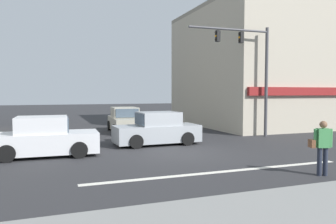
# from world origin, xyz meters

# --- Properties ---
(ground_plane) EXTENTS (120.00, 120.00, 0.00)m
(ground_plane) POSITION_xyz_m (0.00, 0.00, 0.00)
(ground_plane) COLOR #2B2B2D
(lane_marking_stripe) EXTENTS (9.00, 0.24, 0.01)m
(lane_marking_stripe) POSITION_xyz_m (0.00, -3.50, 0.00)
(lane_marking_stripe) COLOR silver
(lane_marking_stripe) RESTS_ON ground
(building_right_corner) EXTENTS (10.34, 11.75, 8.92)m
(building_right_corner) POSITION_xyz_m (10.54, 9.35, 4.46)
(building_right_corner) COLOR #B7AD99
(building_right_corner) RESTS_ON ground
(utility_pole_far_right) EXTENTS (1.40, 0.22, 8.35)m
(utility_pole_far_right) POSITION_xyz_m (7.11, 8.13, 4.33)
(utility_pole_far_right) COLOR brown
(utility_pole_far_right) RESTS_ON ground
(traffic_light_mast) EXTENTS (4.89, 0.28, 6.20)m
(traffic_light_mast) POSITION_xyz_m (5.57, 3.10, 4.18)
(traffic_light_mast) COLOR #47474C
(traffic_light_mast) RESTS_ON ground
(sedan_approaching_near) EXTENTS (4.13, 1.94, 1.58)m
(sedan_approaching_near) POSITION_xyz_m (-0.24, 2.49, 0.71)
(sedan_approaching_near) COLOR #999EA3
(sedan_approaching_near) RESTS_ON ground
(sedan_crossing_rightbound) EXTENTS (2.05, 4.19, 1.58)m
(sedan_crossing_rightbound) POSITION_xyz_m (-0.56, 8.04, 0.71)
(sedan_crossing_rightbound) COLOR #B7B29E
(sedan_crossing_rightbound) RESTS_ON ground
(sedan_crossing_center) EXTENTS (4.16, 2.00, 1.58)m
(sedan_crossing_center) POSITION_xyz_m (-5.36, 1.21, 0.71)
(sedan_crossing_center) COLOR silver
(sedan_crossing_center) RESTS_ON ground
(pedestrian_foreground_with_bag) EXTENTS (0.66, 0.46, 1.67)m
(pedestrian_foreground_with_bag) POSITION_xyz_m (2.53, -4.97, 0.95)
(pedestrian_foreground_with_bag) COLOR #232838
(pedestrian_foreground_with_bag) RESTS_ON ground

